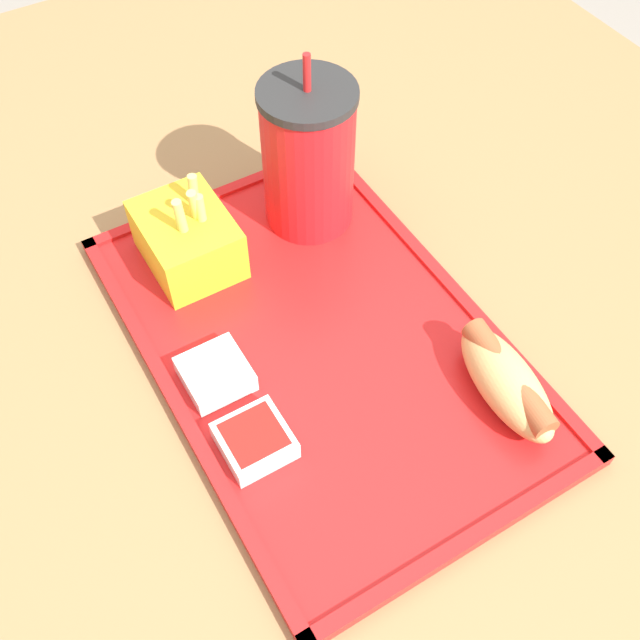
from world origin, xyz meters
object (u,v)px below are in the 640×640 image
object	(u,v)px
hot_dog_far	(507,381)
sauce_cup_mayo	(215,373)
soda_cup	(308,157)
fries_carton	(188,239)
sauce_cup_ketchup	(255,440)

from	to	relation	value
hot_dog_far	sauce_cup_mayo	size ratio (longest dim) A/B	2.30
soda_cup	fries_carton	distance (m)	0.14
soda_cup	sauce_cup_mayo	distance (m)	0.22
soda_cup	hot_dog_far	xyz separation A→B (m)	(0.27, 0.03, -0.05)
sauce_cup_mayo	fries_carton	bearing A→B (deg)	163.81
soda_cup	hot_dog_far	bearing A→B (deg)	6.81
fries_carton	sauce_cup_ketchup	size ratio (longest dim) A/B	1.83
soda_cup	hot_dog_far	distance (m)	0.28
sauce_cup_mayo	sauce_cup_ketchup	bearing A→B (deg)	-0.38
hot_dog_far	sauce_cup_mayo	bearing A→B (deg)	-124.22
hot_dog_far	sauce_cup_ketchup	distance (m)	0.21
sauce_cup_mayo	sauce_cup_ketchup	world-z (taller)	same
hot_dog_far	fries_carton	distance (m)	0.32
hot_dog_far	sauce_cup_mayo	xyz separation A→B (m)	(-0.14, -0.20, -0.01)
soda_cup	sauce_cup_mayo	xyz separation A→B (m)	(0.13, -0.17, -0.06)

